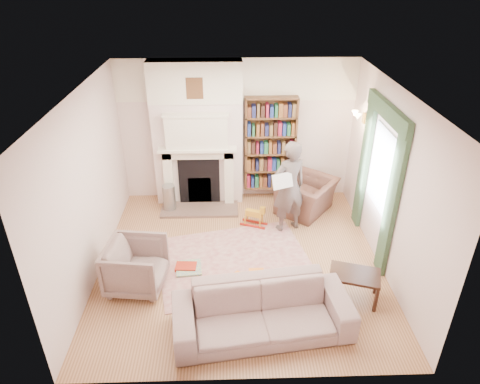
{
  "coord_description": "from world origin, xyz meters",
  "views": [
    {
      "loc": [
        -0.18,
        -5.61,
        4.38
      ],
      "look_at": [
        0.0,
        0.25,
        1.15
      ],
      "focal_mm": 32.0,
      "sensor_mm": 36.0,
      "label": 1
    }
  ],
  "objects_px": {
    "armchair_left": "(136,266)",
    "paraffin_heater": "(169,198)",
    "coffee_table": "(353,286)",
    "armchair_reading": "(307,196)",
    "man_reading": "(289,187)",
    "bookcase": "(270,144)",
    "rocking_horse": "(254,216)",
    "sofa": "(262,311)"
  },
  "relations": [
    {
      "from": "bookcase",
      "to": "sofa",
      "type": "xyz_separation_m",
      "value": [
        -0.41,
        -3.62,
        -0.84
      ]
    },
    {
      "from": "sofa",
      "to": "paraffin_heater",
      "type": "xyz_separation_m",
      "value": [
        -1.57,
        3.13,
        -0.06
      ]
    },
    {
      "from": "bookcase",
      "to": "paraffin_heater",
      "type": "distance_m",
      "value": 2.23
    },
    {
      "from": "bookcase",
      "to": "man_reading",
      "type": "xyz_separation_m",
      "value": [
        0.23,
        -1.19,
        -0.32
      ]
    },
    {
      "from": "bookcase",
      "to": "armchair_reading",
      "type": "xyz_separation_m",
      "value": [
        0.68,
        -0.59,
        -0.84
      ]
    },
    {
      "from": "armchair_left",
      "to": "man_reading",
      "type": "bearing_deg",
      "value": -51.61
    },
    {
      "from": "bookcase",
      "to": "sofa",
      "type": "distance_m",
      "value": 3.74
    },
    {
      "from": "bookcase",
      "to": "coffee_table",
      "type": "distance_m",
      "value": 3.32
    },
    {
      "from": "coffee_table",
      "to": "rocking_horse",
      "type": "bearing_deg",
      "value": 141.52
    },
    {
      "from": "coffee_table",
      "to": "paraffin_heater",
      "type": "bearing_deg",
      "value": 156.69
    },
    {
      "from": "armchair_left",
      "to": "coffee_table",
      "type": "bearing_deg",
      "value": -89.54
    },
    {
      "from": "man_reading",
      "to": "coffee_table",
      "type": "bearing_deg",
      "value": 88.53
    },
    {
      "from": "bookcase",
      "to": "coffee_table",
      "type": "xyz_separation_m",
      "value": [
        0.95,
        -3.04,
        -0.95
      ]
    },
    {
      "from": "armchair_reading",
      "to": "armchair_left",
      "type": "xyz_separation_m",
      "value": [
        -2.89,
        -2.09,
        0.04
      ]
    },
    {
      "from": "armchair_reading",
      "to": "coffee_table",
      "type": "distance_m",
      "value": 2.47
    },
    {
      "from": "bookcase",
      "to": "armchair_reading",
      "type": "height_order",
      "value": "bookcase"
    },
    {
      "from": "armchair_left",
      "to": "coffee_table",
      "type": "distance_m",
      "value": 3.18
    },
    {
      "from": "bookcase",
      "to": "sofa",
      "type": "height_order",
      "value": "bookcase"
    },
    {
      "from": "bookcase",
      "to": "rocking_horse",
      "type": "xyz_separation_m",
      "value": [
        -0.37,
        -1.07,
        -0.96
      ]
    },
    {
      "from": "man_reading",
      "to": "coffee_table",
      "type": "xyz_separation_m",
      "value": [
        0.72,
        -1.85,
        -0.63
      ]
    },
    {
      "from": "armchair_reading",
      "to": "paraffin_heater",
      "type": "relative_size",
      "value": 1.87
    },
    {
      "from": "armchair_reading",
      "to": "rocking_horse",
      "type": "height_order",
      "value": "armchair_reading"
    },
    {
      "from": "sofa",
      "to": "paraffin_heater",
      "type": "height_order",
      "value": "sofa"
    },
    {
      "from": "bookcase",
      "to": "armchair_left",
      "type": "height_order",
      "value": "bookcase"
    },
    {
      "from": "armchair_reading",
      "to": "rocking_horse",
      "type": "bearing_deg",
      "value": -26.66
    },
    {
      "from": "man_reading",
      "to": "rocking_horse",
      "type": "relative_size",
      "value": 3.55
    },
    {
      "from": "man_reading",
      "to": "rocking_horse",
      "type": "bearing_deg",
      "value": -33.66
    },
    {
      "from": "coffee_table",
      "to": "armchair_reading",
      "type": "bearing_deg",
      "value": 113.96
    },
    {
      "from": "sofa",
      "to": "rocking_horse",
      "type": "distance_m",
      "value": 2.55
    },
    {
      "from": "armchair_left",
      "to": "paraffin_heater",
      "type": "distance_m",
      "value": 2.2
    },
    {
      "from": "armchair_left",
      "to": "man_reading",
      "type": "xyz_separation_m",
      "value": [
        2.44,
        1.49,
        0.48
      ]
    },
    {
      "from": "bookcase",
      "to": "paraffin_heater",
      "type": "height_order",
      "value": "bookcase"
    },
    {
      "from": "coffee_table",
      "to": "rocking_horse",
      "type": "distance_m",
      "value": 2.37
    },
    {
      "from": "armchair_reading",
      "to": "coffee_table",
      "type": "xyz_separation_m",
      "value": [
        0.27,
        -2.45,
        -0.11
      ]
    },
    {
      "from": "armchair_reading",
      "to": "man_reading",
      "type": "height_order",
      "value": "man_reading"
    },
    {
      "from": "sofa",
      "to": "man_reading",
      "type": "relative_size",
      "value": 1.35
    },
    {
      "from": "armchair_left",
      "to": "coffee_table",
      "type": "xyz_separation_m",
      "value": [
        3.16,
        -0.36,
        -0.15
      ]
    },
    {
      "from": "armchair_left",
      "to": "sofa",
      "type": "xyz_separation_m",
      "value": [
        1.8,
        -0.94,
        -0.04
      ]
    },
    {
      "from": "paraffin_heater",
      "to": "sofa",
      "type": "bearing_deg",
      "value": -63.43
    },
    {
      "from": "bookcase",
      "to": "man_reading",
      "type": "bearing_deg",
      "value": -79.12
    },
    {
      "from": "bookcase",
      "to": "armchair_left",
      "type": "bearing_deg",
      "value": -129.52
    },
    {
      "from": "bookcase",
      "to": "paraffin_heater",
      "type": "relative_size",
      "value": 3.36
    }
  ]
}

